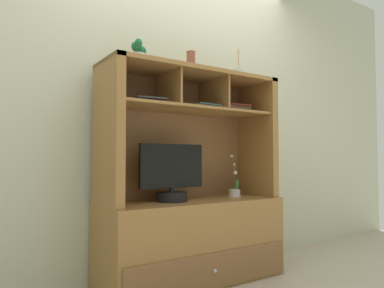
# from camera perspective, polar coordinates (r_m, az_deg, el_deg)

# --- Properties ---
(floor_plane) EXTENTS (6.00, 6.00, 0.02)m
(floor_plane) POSITION_cam_1_polar(r_m,az_deg,el_deg) (2.81, -0.00, -20.91)
(floor_plane) COLOR #AA9D8A
(floor_plane) RESTS_ON ground
(back_wall) EXTENTS (6.00, 0.02, 2.80)m
(back_wall) POSITION_cam_1_polar(r_m,az_deg,el_deg) (2.96, -3.13, 7.70)
(back_wall) COLOR beige
(back_wall) RESTS_ON ground
(media_console) EXTENTS (1.36, 0.55, 1.53)m
(media_console) POSITION_cam_1_polar(r_m,az_deg,el_deg) (2.70, -0.09, -11.27)
(media_console) COLOR olive
(media_console) RESTS_ON ground
(tv_monitor) EXTENTS (0.50, 0.22, 0.41)m
(tv_monitor) POSITION_cam_1_polar(r_m,az_deg,el_deg) (2.58, -3.24, -5.31)
(tv_monitor) COLOR black
(tv_monitor) RESTS_ON media_console
(potted_orchid) EXTENTS (0.10, 0.10, 0.34)m
(potted_orchid) POSITION_cam_1_polar(r_m,az_deg,el_deg) (2.94, 6.72, -7.29)
(potted_orchid) COLOR silver
(potted_orchid) RESTS_ON media_console
(magazine_stack_left) EXTENTS (0.33, 0.28, 0.06)m
(magazine_stack_left) POSITION_cam_1_polar(r_m,az_deg,el_deg) (2.97, 5.66, 5.49)
(magazine_stack_left) COLOR gray
(magazine_stack_left) RESTS_ON media_console
(magazine_stack_centre) EXTENTS (0.24, 0.29, 0.02)m
(magazine_stack_centre) POSITION_cam_1_polar(r_m,az_deg,el_deg) (2.67, 1.15, 5.87)
(magazine_stack_centre) COLOR gray
(magazine_stack_centre) RESTS_ON media_console
(magazine_stack_right) EXTENTS (0.24, 0.32, 0.03)m
(magazine_stack_right) POSITION_cam_1_polar(r_m,az_deg,el_deg) (2.52, -7.42, 6.56)
(magazine_stack_right) COLOR gray
(magazine_stack_right) RESTS_ON media_console
(diffuser_bottle) EXTENTS (0.07, 0.07, 0.25)m
(diffuser_bottle) POSITION_cam_1_polar(r_m,az_deg,el_deg) (3.00, 7.33, 10.94)
(diffuser_bottle) COLOR #B7BEAC
(diffuser_bottle) RESTS_ON media_console
(potted_succulent) EXTENTS (0.11, 0.11, 0.16)m
(potted_succulent) POSITION_cam_1_polar(r_m,az_deg,el_deg) (2.54, -8.41, 14.02)
(potted_succulent) COLOR silver
(potted_succulent) RESTS_ON media_console
(ceramic_vase) EXTENTS (0.07, 0.07, 0.16)m
(ceramic_vase) POSITION_cam_1_polar(r_m,az_deg,el_deg) (2.78, -0.18, 12.80)
(ceramic_vase) COLOR brown
(ceramic_vase) RESTS_ON media_console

